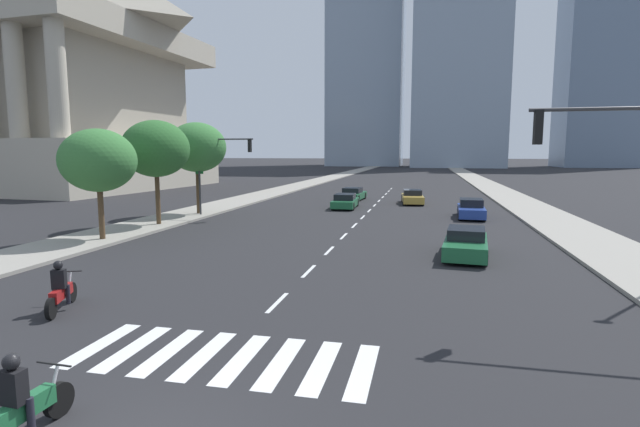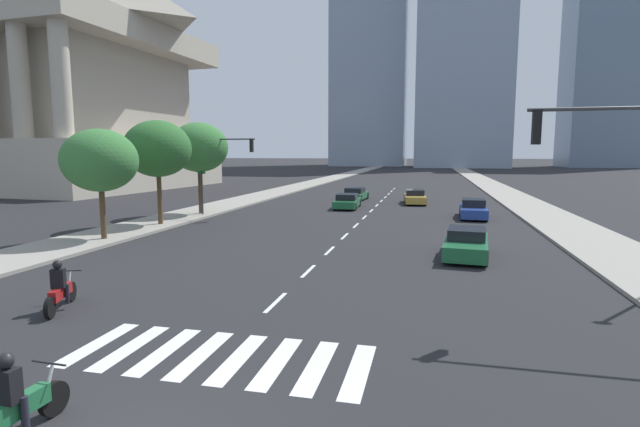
# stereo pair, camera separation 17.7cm
# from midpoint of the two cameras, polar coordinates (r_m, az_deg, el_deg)

# --- Properties ---
(sidewalk_east) EXTENTS (4.00, 260.00, 0.15)m
(sidewalk_east) POSITION_cam_midpoint_polar(r_m,az_deg,el_deg) (37.09, 25.29, -0.37)
(sidewalk_east) COLOR gray
(sidewalk_east) RESTS_ON ground
(sidewalk_west) EXTENTS (4.00, 260.00, 0.15)m
(sidewalk_west) POSITION_cam_midpoint_polar(r_m,az_deg,el_deg) (39.99, -12.84, 0.65)
(sidewalk_west) COLOR gray
(sidewalk_west) RESTS_ON ground
(crosswalk_near) EXTENTS (6.75, 2.68, 0.01)m
(crosswalk_near) POSITION_cam_midpoint_polar(r_m,az_deg,el_deg) (11.39, -11.94, -16.37)
(crosswalk_near) COLOR silver
(crosswalk_near) RESTS_ON ground
(lane_divider_center) EXTENTS (0.14, 50.00, 0.01)m
(lane_divider_center) POSITION_cam_midpoint_polar(r_m,az_deg,el_deg) (38.00, 5.77, 0.35)
(lane_divider_center) COLOR silver
(lane_divider_center) RESTS_ON ground
(motorcycle_lead) EXTENTS (0.70, 2.08, 1.49)m
(motorcycle_lead) POSITION_cam_midpoint_polar(r_m,az_deg,el_deg) (9.39, -32.70, -18.84)
(motorcycle_lead) COLOR black
(motorcycle_lead) RESTS_ON ground
(motorcycle_trailing) EXTENTS (1.05, 2.07, 1.49)m
(motorcycle_trailing) POSITION_cam_midpoint_polar(r_m,az_deg,el_deg) (15.88, -28.82, -8.09)
(motorcycle_trailing) COLOR black
(motorcycle_trailing) RESTS_ON ground
(sedan_gold_0) EXTENTS (2.19, 4.79, 1.25)m
(sedan_gold_0) POSITION_cam_midpoint_polar(r_m,az_deg,el_deg) (43.85, 10.86, 1.93)
(sedan_gold_0) COLOR #B28E38
(sedan_gold_0) RESTS_ON ground
(sedan_green_1) EXTENTS (1.95, 4.67, 1.21)m
(sedan_green_1) POSITION_cam_midpoint_polar(r_m,az_deg,el_deg) (39.50, 2.90, 1.45)
(sedan_green_1) COLOR #1E6038
(sedan_green_1) RESTS_ON ground
(sedan_green_2) EXTENTS (2.15, 4.70, 1.23)m
(sedan_green_2) POSITION_cam_midpoint_polar(r_m,az_deg,el_deg) (46.21, 3.85, 2.29)
(sedan_green_2) COLOR #1E6038
(sedan_green_2) RESTS_ON ground
(sedan_green_3) EXTENTS (2.20, 4.58, 1.25)m
(sedan_green_3) POSITION_cam_midpoint_polar(r_m,az_deg,el_deg) (21.97, 16.80, -3.45)
(sedan_green_3) COLOR #1E6038
(sedan_green_3) RESTS_ON ground
(sedan_blue_4) EXTENTS (1.94, 4.68, 1.32)m
(sedan_blue_4) POSITION_cam_midpoint_polar(r_m,az_deg,el_deg) (35.26, 17.46, 0.50)
(sedan_blue_4) COLOR navy
(sedan_blue_4) RESTS_ON ground
(traffic_signal_far) EXTENTS (4.39, 0.28, 5.74)m
(traffic_signal_far) POSITION_cam_midpoint_polar(r_m,az_deg,el_deg) (34.51, -12.12, 6.32)
(traffic_signal_far) COLOR #333335
(traffic_signal_far) RESTS_ON sidewalk_west
(street_tree_nearest) EXTENTS (3.75, 3.75, 5.61)m
(street_tree_nearest) POSITION_cam_midpoint_polar(r_m,az_deg,el_deg) (26.72, -25.15, 5.74)
(street_tree_nearest) COLOR #4C3823
(street_tree_nearest) RESTS_ON sidewalk_west
(street_tree_second) EXTENTS (4.07, 4.07, 6.38)m
(street_tree_second) POSITION_cam_midpoint_polar(r_m,az_deg,el_deg) (31.11, -19.19, 7.30)
(street_tree_second) COLOR #4C3823
(street_tree_second) RESTS_ON sidewalk_west
(street_tree_third) EXTENTS (4.19, 4.19, 6.58)m
(street_tree_third) POSITION_cam_midpoint_polar(r_m,az_deg,el_deg) (35.81, -14.64, 7.64)
(street_tree_third) COLOR #4C3823
(street_tree_third) RESTS_ON sidewalk_west
(war_memorial) EXTENTS (31.13, 31.13, 32.63)m
(war_memorial) POSITION_cam_midpoint_polar(r_m,az_deg,el_deg) (72.49, -29.00, 15.99)
(war_memorial) COLOR #BCB29E
(war_memorial) RESTS_ON ground
(office_tower_right_skyline) EXTENTS (23.39, 20.21, 89.05)m
(office_tower_right_skyline) POSITION_cam_midpoint_polar(r_m,az_deg,el_deg) (183.40, 30.84, 18.67)
(office_tower_right_skyline) COLOR slate
(office_tower_right_skyline) RESTS_ON ground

